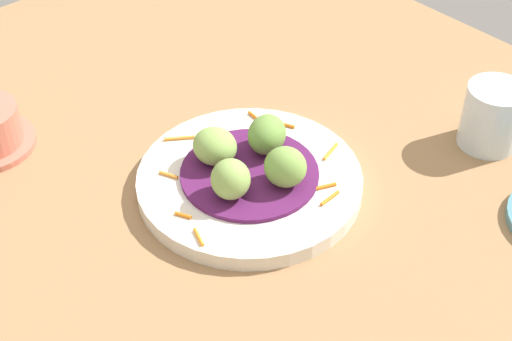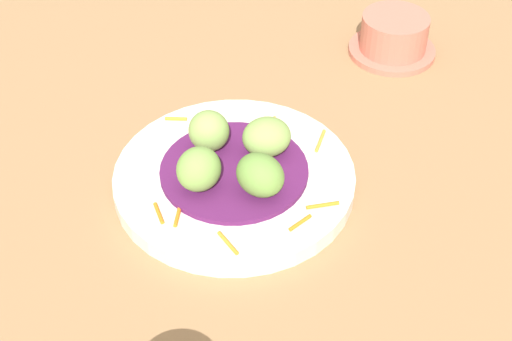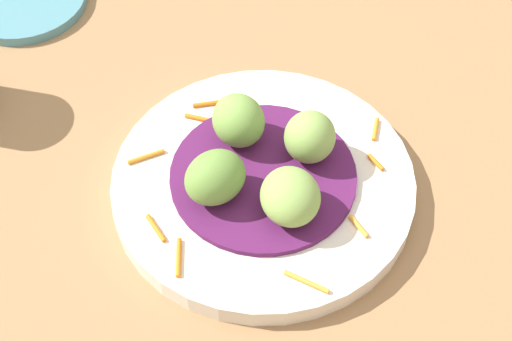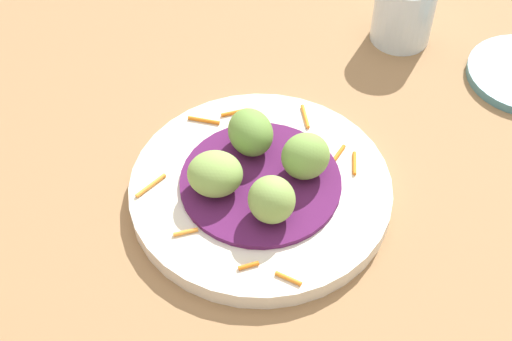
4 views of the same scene
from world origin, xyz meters
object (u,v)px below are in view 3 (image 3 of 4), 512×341
at_px(guac_scoop_right, 215,177).
at_px(side_plate_small, 23,0).
at_px(guac_scoop_back, 290,197).
at_px(guac_scoop_center, 238,121).
at_px(guac_scoop_left, 310,137).
at_px(main_plate, 263,185).

bearing_deg(guac_scoop_right, side_plate_small, -58.53).
bearing_deg(guac_scoop_back, side_plate_small, -53.35).
bearing_deg(guac_scoop_center, guac_scoop_left, 156.45).
bearing_deg(main_plate, guac_scoop_back, 111.45).
relative_size(guac_scoop_center, side_plate_small, 0.36).
xyz_separation_m(guac_scoop_left, guac_scoop_right, (0.08, 0.03, -0.00)).
xyz_separation_m(main_plate, guac_scoop_right, (0.04, 0.02, 0.04)).
bearing_deg(side_plate_small, guac_scoop_back, 126.65).
distance_m(guac_scoop_right, side_plate_small, 0.35).
distance_m(guac_scoop_right, guac_scoop_back, 0.06).
height_order(guac_scoop_center, guac_scoop_right, guac_scoop_center).
xyz_separation_m(guac_scoop_center, side_plate_small, (0.20, -0.24, -0.04)).
distance_m(main_plate, guac_scoop_left, 0.06).
height_order(main_plate, guac_scoop_left, guac_scoop_left).
distance_m(guac_scoop_center, guac_scoop_right, 0.06).
relative_size(guac_scoop_right, guac_scoop_back, 0.99).
height_order(guac_scoop_left, guac_scoop_back, guac_scoop_left).
height_order(guac_scoop_back, side_plate_small, guac_scoop_back).
relative_size(main_plate, guac_scoop_left, 5.63).
relative_size(main_plate, guac_scoop_center, 5.45).
relative_size(guac_scoop_left, guac_scoop_right, 0.88).
xyz_separation_m(guac_scoop_left, guac_scoop_back, (0.02, 0.06, -0.00)).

